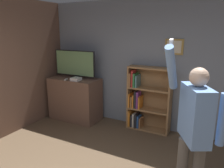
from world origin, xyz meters
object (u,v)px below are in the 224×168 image
at_px(television, 75,64).
at_px(bookshelf, 144,101).
at_px(person, 194,125).
at_px(game_console, 76,79).

xyz_separation_m(television, bookshelf, (1.63, 0.20, -0.69)).
bearing_deg(person, bookshelf, -173.82).
relative_size(game_console, person, 0.10).
bearing_deg(person, television, -146.88).
bearing_deg(game_console, television, 130.46).
height_order(game_console, person, person).
xyz_separation_m(television, game_console, (0.17, -0.20, -0.30)).
relative_size(television, game_console, 5.26).
bearing_deg(game_console, bookshelf, 15.18).
xyz_separation_m(game_console, person, (2.65, -1.33, 0.02)).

